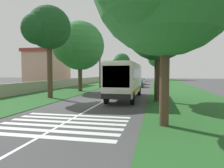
# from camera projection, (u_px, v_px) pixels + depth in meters

# --- Properties ---
(ground) EXTENTS (160.00, 160.00, 0.00)m
(ground) POSITION_uv_depth(u_px,v_px,m) (102.00, 102.00, 19.33)
(ground) COLOR #424244
(grass_verge_left) EXTENTS (120.00, 8.00, 0.04)m
(grass_verge_left) POSITION_uv_depth(u_px,v_px,m) (77.00, 88.00, 35.67)
(grass_verge_left) COLOR #235623
(grass_verge_left) RESTS_ON ground
(grass_verge_right) EXTENTS (120.00, 8.00, 0.04)m
(grass_verge_right) POSITION_uv_depth(u_px,v_px,m) (177.00, 90.00, 32.30)
(grass_verge_right) COLOR #235623
(grass_verge_right) RESTS_ON ground
(centre_line) EXTENTS (110.00, 0.16, 0.01)m
(centre_line) POSITION_uv_depth(u_px,v_px,m) (125.00, 89.00, 33.98)
(centre_line) COLOR silver
(centre_line) RESTS_ON ground
(coach_bus) EXTENTS (11.16, 2.62, 3.73)m
(coach_bus) POSITION_uv_depth(u_px,v_px,m) (126.00, 78.00, 21.93)
(coach_bus) COLOR silver
(coach_bus) RESTS_ON ground
(zebra_crossing) EXTENTS (4.95, 6.80, 0.01)m
(zebra_crossing) POSITION_uv_depth(u_px,v_px,m) (63.00, 124.00, 11.27)
(zebra_crossing) COLOR silver
(zebra_crossing) RESTS_ON ground
(trailing_car_0) EXTENTS (4.30, 1.78, 1.43)m
(trailing_car_0) POSITION_uv_depth(u_px,v_px,m) (139.00, 84.00, 39.40)
(trailing_car_0) COLOR navy
(trailing_car_0) RESTS_ON ground
(trailing_car_1) EXTENTS (4.30, 1.78, 1.43)m
(trailing_car_1) POSITION_uv_depth(u_px,v_px,m) (141.00, 82.00, 48.02)
(trailing_car_1) COLOR silver
(trailing_car_1) RESTS_ON ground
(roadside_tree_left_0) EXTENTS (6.79, 5.64, 9.11)m
(roadside_tree_left_0) POSITION_uv_depth(u_px,v_px,m) (121.00, 62.00, 70.12)
(roadside_tree_left_0) COLOR brown
(roadside_tree_left_0) RESTS_ON grass_verge_left
(roadside_tree_left_1) EXTENTS (5.57, 4.58, 9.79)m
(roadside_tree_left_1) POSITION_uv_depth(u_px,v_px,m) (48.00, 29.00, 22.17)
(roadside_tree_left_1) COLOR #4C3826
(roadside_tree_left_1) RESTS_ON grass_verge_left
(roadside_tree_left_2) EXTENTS (8.10, 7.02, 10.09)m
(roadside_tree_left_2) POSITION_uv_depth(u_px,v_px,m) (79.00, 47.00, 30.23)
(roadside_tree_left_2) COLOR #4C3826
(roadside_tree_left_2) RESTS_ON grass_verge_left
(roadside_tree_right_0) EXTENTS (7.74, 6.30, 10.14)m
(roadside_tree_right_0) POSITION_uv_depth(u_px,v_px,m) (156.00, 29.00, 19.49)
(roadside_tree_right_0) COLOR #3D2D1E
(roadside_tree_right_0) RESTS_ON grass_verge_right
(roadside_tree_right_2) EXTENTS (8.67, 7.33, 11.99)m
(roadside_tree_right_2) POSITION_uv_depth(u_px,v_px,m) (157.00, 58.00, 78.66)
(roadside_tree_right_2) COLOR #4C3826
(roadside_tree_right_2) RESTS_ON grass_verge_right
(utility_pole) EXTENTS (0.24, 1.40, 7.44)m
(utility_pole) POSITION_uv_depth(u_px,v_px,m) (100.00, 66.00, 36.77)
(utility_pole) COLOR #473828
(utility_pole) RESTS_ON grass_verge_left
(roadside_wall) EXTENTS (70.00, 0.40, 1.47)m
(roadside_wall) POSITION_uv_depth(u_px,v_px,m) (70.00, 83.00, 41.21)
(roadside_wall) COLOR #B2A893
(roadside_wall) RESTS_ON grass_verge_left
(roadside_building) EXTENTS (9.97, 7.13, 7.62)m
(roadside_building) POSITION_uv_depth(u_px,v_px,m) (48.00, 67.00, 45.87)
(roadside_building) COLOR tan
(roadside_building) RESTS_ON ground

